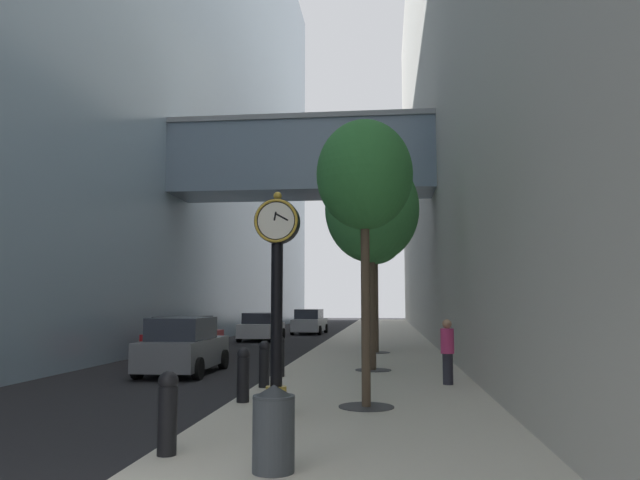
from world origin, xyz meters
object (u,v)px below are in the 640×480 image
object	(u,v)px
street_tree_near	(365,177)
trash_bin	(274,427)
street_tree_mid_far	(376,229)
car_grey_mid	(183,347)
bollard_fourth	(264,363)
car_red_trailing	(185,337)
street_tree_mid_near	(372,209)
pedestrian_walking	(447,350)
car_silver_far	(310,322)
bollard_fifth	(280,355)
car_white_near	(262,327)
bollard_nearest	(168,411)
bollard_third	(243,373)
street_clock	(277,291)

from	to	relation	value
street_tree_near	trash_bin	world-z (taller)	street_tree_near
street_tree_mid_far	car_grey_mid	world-z (taller)	street_tree_mid_far
bollard_fourth	car_red_trailing	distance (m)	10.37
street_tree_mid_near	car_red_trailing	xyz separation A→B (m)	(-7.66, 5.02, -4.30)
street_tree_mid_far	pedestrian_walking	bearing A→B (deg)	-78.50
pedestrian_walking	street_tree_near	bearing A→B (deg)	-118.76
car_silver_far	pedestrian_walking	bearing A→B (deg)	-75.51
bollard_fifth	street_tree_near	xyz separation A→B (m)	(2.57, -4.74, 4.04)
street_tree_mid_far	car_red_trailing	size ratio (longest dim) A/B	1.42
bollard_fourth	bollard_fifth	world-z (taller)	same
street_tree_near	car_grey_mid	size ratio (longest dim) A/B	1.37
street_tree_mid_far	car_white_near	distance (m)	12.69
bollard_nearest	bollard_third	bearing A→B (deg)	90.00
street_tree_mid_near	car_red_trailing	size ratio (longest dim) A/B	1.43
street_tree_near	car_white_near	world-z (taller)	street_tree_near
street_tree_mid_near	street_tree_mid_far	bearing A→B (deg)	90.00
bollard_third	car_grey_mid	xyz separation A→B (m)	(-3.30, 5.86, 0.11)
bollard_fifth	street_tree_near	distance (m)	6.74
pedestrian_walking	car_red_trailing	world-z (taller)	pedestrian_walking
car_grey_mid	bollard_nearest	bearing A→B (deg)	-72.19
street_tree_mid_near	bollard_fourth	bearing A→B (deg)	-122.60
car_grey_mid	bollard_fourth	bearing A→B (deg)	-47.93
car_silver_far	bollard_fifth	bearing A→B (deg)	-84.64
trash_bin	pedestrian_walking	distance (m)	8.78
street_tree_mid_far	car_silver_far	distance (m)	18.44
bollard_nearest	trash_bin	xyz separation A→B (m)	(1.59, -0.65, -0.05)
car_red_trailing	street_tree_mid_far	bearing A→B (deg)	11.32
bollard_fifth	trash_bin	bearing A→B (deg)	-80.46
bollard_nearest	car_red_trailing	size ratio (longest dim) A/B	0.24
street_clock	bollard_fourth	distance (m)	4.11
bollard_fifth	street_tree_near	bearing A→B (deg)	-61.51
street_tree_mid_near	street_tree_mid_far	distance (m)	6.56
street_clock	street_tree_near	distance (m)	3.06
street_tree_mid_far	car_silver_far	xyz separation A→B (m)	(-4.97, 17.19, -4.43)
street_tree_near	bollard_fifth	bearing A→B (deg)	118.49
street_clock	car_red_trailing	xyz separation A→B (m)	(-6.04, 12.67, -1.61)
street_clock	car_red_trailing	distance (m)	14.13
car_white_near	bollard_third	bearing A→B (deg)	-79.24
street_clock	bollard_nearest	world-z (taller)	street_clock
bollard_fourth	pedestrian_walking	distance (m)	4.64
bollard_nearest	bollard_third	xyz separation A→B (m)	(0.00, 4.41, 0.00)
trash_bin	bollard_fourth	bearing A→B (deg)	102.36
street_tree_near	street_tree_mid_near	xyz separation A→B (m)	(0.00, 6.55, 0.34)
street_clock	bollard_nearest	xyz separation A→B (m)	(-0.96, -2.98, -1.68)
street_tree_mid_near	car_grey_mid	size ratio (longest dim) A/B	1.58
bollard_fifth	trash_bin	size ratio (longest dim) A/B	1.07
car_grey_mid	bollard_third	bearing A→B (deg)	-60.62
bollard_fifth	car_white_near	xyz separation A→B (m)	(-4.27, 18.07, 0.05)
street_tree_mid_near	car_silver_far	xyz separation A→B (m)	(-4.97, 23.75, -4.27)
bollard_third	bollard_fourth	distance (m)	2.20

